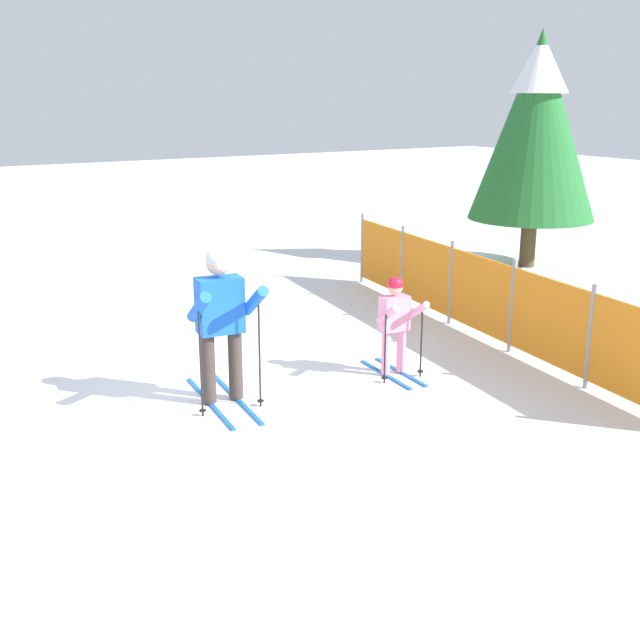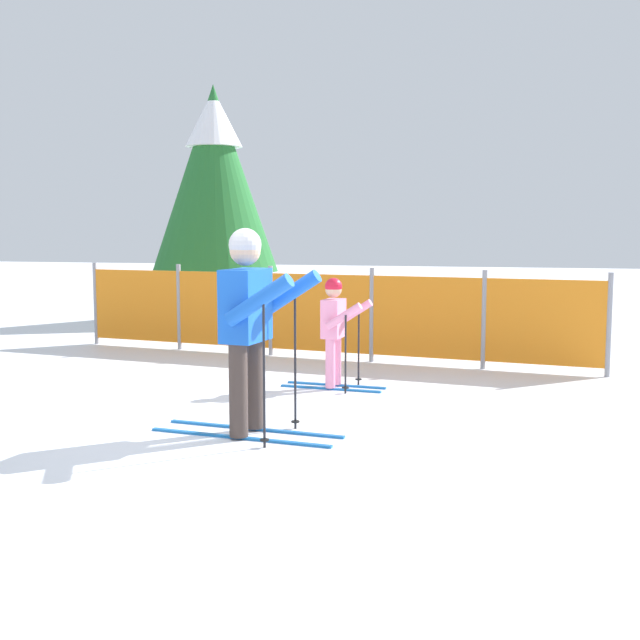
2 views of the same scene
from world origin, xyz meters
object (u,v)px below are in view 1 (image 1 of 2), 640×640
Objects in this scene: safety_fence at (480,294)px; conifer_far at (537,123)px; skier_child at (395,318)px; skier_adult at (221,311)px.

safety_fence is 1.65× the size of conifer_far.
conifer_far is at bearing 126.66° from skier_child.
skier_adult is 1.44× the size of skier_child.
conifer_far is (-3.35, 7.71, 1.62)m from skier_adult.
skier_child is 6.97m from conifer_far.
skier_adult reaches higher than skier_child.
safety_fence is 5.23m from conifer_far.
skier_child is 0.27× the size of conifer_far.
safety_fence is at bearing 113.42° from skier_child.
conifer_far reaches higher than skier_child.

